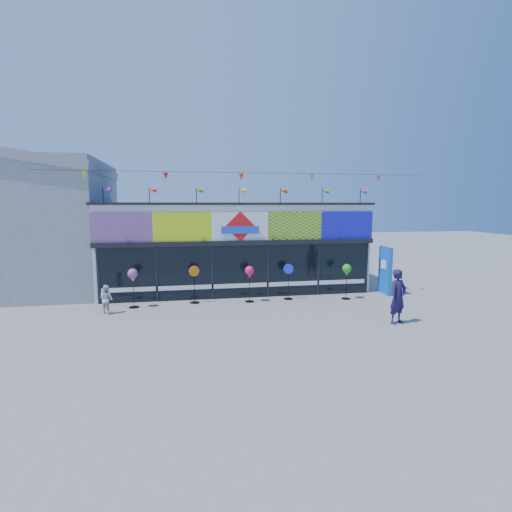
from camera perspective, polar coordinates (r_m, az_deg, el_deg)
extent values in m
plane|color=slate|center=(14.12, -0.24, -9.16)|extent=(80.00, 80.00, 0.00)
cube|color=white|center=(19.57, -3.35, 1.45)|extent=(12.00, 5.00, 4.00)
cube|color=black|center=(17.17, -2.27, -2.24)|extent=(11.60, 0.12, 2.30)
cube|color=black|center=(16.97, -2.27, 1.90)|extent=(12.00, 0.30, 0.20)
cube|color=white|center=(17.26, -2.25, -4.22)|extent=(11.40, 0.10, 0.18)
cube|color=black|center=(19.47, -3.39, 7.47)|extent=(12.20, 5.20, 0.10)
cube|color=black|center=(17.34, -21.63, -2.67)|extent=(0.08, 0.14, 2.30)
cube|color=black|center=(17.03, -14.01, -2.54)|extent=(0.08, 0.14, 2.30)
cube|color=black|center=(17.04, -6.27, -2.36)|extent=(0.08, 0.14, 2.30)
cube|color=black|center=(17.37, 1.66, -2.13)|extent=(0.08, 0.14, 2.30)
cube|color=black|center=(17.99, 8.84, -1.88)|extent=(0.08, 0.14, 2.30)
cube|color=black|center=(18.86, 15.46, -1.63)|extent=(0.08, 0.14, 2.30)
cube|color=red|center=(16.94, -18.62, 3.89)|extent=(2.40, 0.08, 1.20)
cube|color=#D3F614|center=(16.77, -10.46, 4.12)|extent=(2.40, 0.08, 1.20)
cube|color=white|center=(16.94, -2.30, 4.27)|extent=(2.40, 0.08, 1.20)
cube|color=yellow|center=(17.44, 5.56, 4.33)|extent=(2.40, 0.08, 1.20)
cube|color=#1817C6|center=(18.24, 12.85, 4.31)|extent=(2.40, 0.08, 1.20)
cube|color=red|center=(16.88, -2.27, 4.26)|extent=(1.27, 0.06, 1.27)
cube|color=blue|center=(16.87, -2.25, 3.74)|extent=(1.60, 0.05, 0.30)
cube|color=green|center=(17.16, -15.74, -3.25)|extent=(0.78, 0.03, 0.78)
cube|color=#CAF114|center=(17.04, -11.28, -2.24)|extent=(0.92, 0.03, 0.92)
cube|color=#E04AC7|center=(17.02, -6.78, -1.15)|extent=(0.78, 0.03, 0.78)
cube|color=#CA133E|center=(17.24, -2.29, -2.69)|extent=(0.92, 0.03, 0.92)
cube|color=green|center=(17.42, 2.08, -1.52)|extent=(0.78, 0.03, 0.78)
cube|color=#198BD8|center=(17.73, 6.33, -0.76)|extent=(0.92, 0.03, 0.92)
cube|color=green|center=(18.24, 10.35, -2.28)|extent=(0.78, 0.03, 0.78)
cylinder|color=black|center=(17.26, -21.01, 8.00)|extent=(0.03, 0.03, 0.70)
cone|color=purple|center=(17.24, -20.59, 8.85)|extent=(0.30, 0.22, 0.22)
cylinder|color=black|center=(17.03, -14.99, 8.25)|extent=(0.03, 0.03, 0.70)
cone|color=red|center=(17.02, -14.54, 9.10)|extent=(0.30, 0.22, 0.22)
cylinder|color=black|center=(16.98, -8.52, 8.42)|extent=(0.03, 0.03, 0.70)
cone|color=#299C18|center=(17.00, -8.06, 9.27)|extent=(0.30, 0.22, 0.22)
cylinder|color=black|center=(17.14, -2.43, 8.48)|extent=(0.03, 0.03, 0.70)
cone|color=yellow|center=(17.17, -1.96, 9.32)|extent=(0.30, 0.22, 0.22)
cylinder|color=black|center=(17.48, 3.49, 8.46)|extent=(0.03, 0.03, 0.70)
cone|color=red|center=(17.52, 3.95, 9.27)|extent=(0.30, 0.22, 0.22)
cylinder|color=black|center=(18.03, 9.42, 8.34)|extent=(0.03, 0.03, 0.70)
cone|color=green|center=(18.09, 9.86, 9.12)|extent=(0.30, 0.22, 0.22)
cylinder|color=black|center=(18.72, 14.67, 8.16)|extent=(0.03, 0.03, 0.70)
cone|color=#B226AE|center=(18.78, 15.09, 8.91)|extent=(0.30, 0.22, 0.22)
cylinder|color=black|center=(16.54, -2.13, 11.82)|extent=(16.00, 0.01, 0.01)
cone|color=#E1F914|center=(16.75, -23.25, 10.56)|extent=(0.20, 0.20, 0.28)
cone|color=red|center=(16.37, -12.77, 11.06)|extent=(0.20, 0.20, 0.28)
cone|color=#FF390D|center=(16.53, -2.12, 11.20)|extent=(0.20, 0.20, 0.28)
cone|color=#DF4A9D|center=(17.22, 7.99, 10.98)|extent=(0.20, 0.20, 0.28)
cone|color=#D5475E|center=(18.38, 17.06, 10.50)|extent=(0.20, 0.20, 0.28)
cube|color=#929497|center=(21.73, -30.97, 3.65)|extent=(8.00, 7.00, 6.00)
cube|color=#929497|center=(21.80, -31.52, 11.80)|extent=(8.18, 7.20, 1.54)
cube|color=blue|center=(18.89, 17.98, -1.96)|extent=(0.22, 1.08, 2.14)
cube|color=white|center=(18.81, 17.78, -1.16)|extent=(0.07, 0.48, 0.37)
cylinder|color=black|center=(16.49, -17.02, -7.00)|extent=(0.39, 0.39, 0.03)
cylinder|color=black|center=(16.35, -17.11, -4.78)|extent=(0.02, 0.02, 1.28)
sphere|color=#E94D9D|center=(16.22, -17.20, -2.40)|extent=(0.39, 0.39, 0.39)
cone|color=#E94D9D|center=(16.26, -17.17, -3.26)|extent=(0.20, 0.20, 0.18)
cylinder|color=black|center=(16.69, -8.73, -6.59)|extent=(0.39, 0.39, 0.03)
cylinder|color=black|center=(16.54, -8.77, -4.40)|extent=(0.02, 0.02, 1.28)
cylinder|color=orange|center=(16.42, -8.82, -2.15)|extent=(0.41, 0.20, 0.43)
cylinder|color=black|center=(16.68, -0.93, -6.51)|extent=(0.38, 0.38, 0.03)
cylinder|color=black|center=(16.54, -0.94, -4.38)|extent=(0.02, 0.02, 1.24)
sphere|color=#EB164F|center=(16.41, -0.94, -2.10)|extent=(0.38, 0.38, 0.38)
cone|color=#EB164F|center=(16.46, -0.94, -2.92)|extent=(0.19, 0.19, 0.17)
cylinder|color=black|center=(17.19, 4.62, -6.11)|extent=(0.39, 0.39, 0.03)
cylinder|color=black|center=(17.05, 4.64, -4.00)|extent=(0.02, 0.02, 1.26)
cylinder|color=#1B28EC|center=(16.93, 4.66, -1.85)|extent=(0.43, 0.09, 0.43)
cylinder|color=black|center=(17.59, 12.72, -5.96)|extent=(0.38, 0.38, 0.03)
cylinder|color=black|center=(17.46, 12.78, -3.92)|extent=(0.02, 0.02, 1.25)
sphere|color=#2C9B17|center=(17.34, 12.85, -1.75)|extent=(0.38, 0.38, 0.38)
cone|color=#2C9B17|center=(17.38, 12.82, -2.53)|extent=(0.19, 0.19, 0.17)
imported|color=#1A123B|center=(14.39, 19.64, -5.47)|extent=(0.80, 0.67, 1.86)
imported|color=silver|center=(15.85, -20.59, -5.79)|extent=(0.60, 0.55, 1.08)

